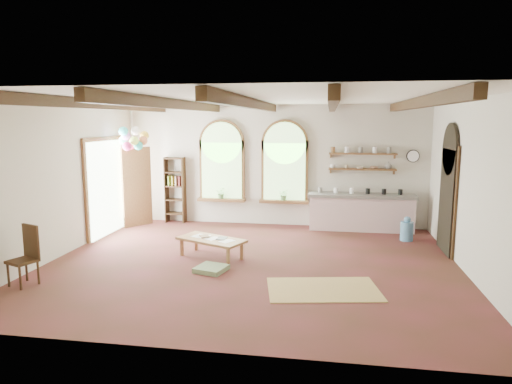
% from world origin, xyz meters
% --- Properties ---
extents(floor, '(8.00, 8.00, 0.00)m').
position_xyz_m(floor, '(0.00, 0.00, 0.00)').
color(floor, maroon).
rests_on(floor, ground).
extents(ceiling_beams, '(6.20, 6.80, 0.18)m').
position_xyz_m(ceiling_beams, '(0.00, 0.00, 3.10)').
color(ceiling_beams, '#3C2813').
rests_on(ceiling_beams, ceiling).
extents(window_left, '(1.30, 0.28, 2.20)m').
position_xyz_m(window_left, '(-1.40, 3.43, 1.63)').
color(window_left, brown).
rests_on(window_left, floor).
extents(window_right, '(1.30, 0.28, 2.20)m').
position_xyz_m(window_right, '(0.30, 3.43, 1.63)').
color(window_right, brown).
rests_on(window_right, floor).
extents(left_doorway, '(0.10, 1.90, 2.50)m').
position_xyz_m(left_doorway, '(-3.95, 1.80, 1.15)').
color(left_doorway, brown).
rests_on(left_doorway, floor).
extents(right_doorway, '(0.10, 1.30, 2.40)m').
position_xyz_m(right_doorway, '(3.95, 1.50, 1.10)').
color(right_doorway, black).
rests_on(right_doorway, floor).
extents(kitchen_counter, '(2.68, 0.62, 0.94)m').
position_xyz_m(kitchen_counter, '(2.30, 3.20, 0.48)').
color(kitchen_counter, beige).
rests_on(kitchen_counter, floor).
extents(wall_shelf_lower, '(1.70, 0.24, 0.04)m').
position_xyz_m(wall_shelf_lower, '(2.30, 3.38, 1.55)').
color(wall_shelf_lower, brown).
rests_on(wall_shelf_lower, wall_back).
extents(wall_shelf_upper, '(1.70, 0.24, 0.04)m').
position_xyz_m(wall_shelf_upper, '(2.30, 3.38, 1.95)').
color(wall_shelf_upper, brown).
rests_on(wall_shelf_upper, wall_back).
extents(wall_clock, '(0.32, 0.04, 0.32)m').
position_xyz_m(wall_clock, '(3.55, 3.45, 1.90)').
color(wall_clock, black).
rests_on(wall_clock, wall_back).
extents(bookshelf, '(0.53, 0.32, 1.80)m').
position_xyz_m(bookshelf, '(-2.70, 3.32, 0.90)').
color(bookshelf, '#3C2813').
rests_on(bookshelf, floor).
extents(coffee_table, '(1.54, 1.16, 0.40)m').
position_xyz_m(coffee_table, '(-0.89, 0.27, 0.35)').
color(coffee_table, '#B28251').
rests_on(coffee_table, floor).
extents(side_chair, '(0.53, 0.53, 1.03)m').
position_xyz_m(side_chair, '(-3.64, -1.78, 0.30)').
color(side_chair, '#3C2813').
rests_on(side_chair, floor).
extents(floor_mat, '(2.01, 1.44, 0.02)m').
position_xyz_m(floor_mat, '(1.42, -1.20, 0.01)').
color(floor_mat, tan).
rests_on(floor_mat, floor).
extents(floor_cushion, '(0.64, 0.64, 0.09)m').
position_xyz_m(floor_cushion, '(-0.67, -0.57, 0.05)').
color(floor_cushion, gray).
rests_on(floor_cushion, floor).
extents(water_jug_a, '(0.33, 0.33, 0.63)m').
position_xyz_m(water_jug_a, '(3.10, 3.20, 0.27)').
color(water_jug_a, '#5792BC').
rests_on(water_jug_a, floor).
extents(water_jug_b, '(0.30, 0.30, 0.57)m').
position_xyz_m(water_jug_b, '(3.30, 2.30, 0.25)').
color(water_jug_b, '#5792BC').
rests_on(water_jug_b, floor).
extents(balloon_cluster, '(0.77, 0.81, 1.14)m').
position_xyz_m(balloon_cluster, '(-3.41, 2.28, 2.33)').
color(balloon_cluster, white).
rests_on(balloon_cluster, floor).
extents(table_book, '(0.29, 0.32, 0.02)m').
position_xyz_m(table_book, '(-1.14, 0.34, 0.41)').
color(table_book, olive).
rests_on(table_book, coffee_table).
extents(tablet, '(0.21, 0.28, 0.01)m').
position_xyz_m(tablet, '(-0.67, 0.30, 0.41)').
color(tablet, black).
rests_on(tablet, coffee_table).
extents(potted_plant_left, '(0.27, 0.23, 0.30)m').
position_xyz_m(potted_plant_left, '(-1.40, 3.32, 0.85)').
color(potted_plant_left, '#598C4C').
rests_on(potted_plant_left, window_left).
extents(potted_plant_right, '(0.27, 0.23, 0.30)m').
position_xyz_m(potted_plant_right, '(0.30, 3.32, 0.85)').
color(potted_plant_right, '#598C4C').
rests_on(potted_plant_right, window_right).
extents(shelf_cup_a, '(0.12, 0.10, 0.10)m').
position_xyz_m(shelf_cup_a, '(1.55, 3.38, 1.62)').
color(shelf_cup_a, white).
rests_on(shelf_cup_a, wall_shelf_lower).
extents(shelf_cup_b, '(0.10, 0.10, 0.09)m').
position_xyz_m(shelf_cup_b, '(1.90, 3.38, 1.62)').
color(shelf_cup_b, beige).
rests_on(shelf_cup_b, wall_shelf_lower).
extents(shelf_bowl_a, '(0.22, 0.22, 0.05)m').
position_xyz_m(shelf_bowl_a, '(2.25, 3.38, 1.60)').
color(shelf_bowl_a, beige).
rests_on(shelf_bowl_a, wall_shelf_lower).
extents(shelf_bowl_b, '(0.20, 0.20, 0.06)m').
position_xyz_m(shelf_bowl_b, '(2.60, 3.38, 1.60)').
color(shelf_bowl_b, '#8C664C').
rests_on(shelf_bowl_b, wall_shelf_lower).
extents(shelf_vase, '(0.18, 0.18, 0.19)m').
position_xyz_m(shelf_vase, '(2.95, 3.38, 1.67)').
color(shelf_vase, slate).
rests_on(shelf_vase, wall_shelf_lower).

